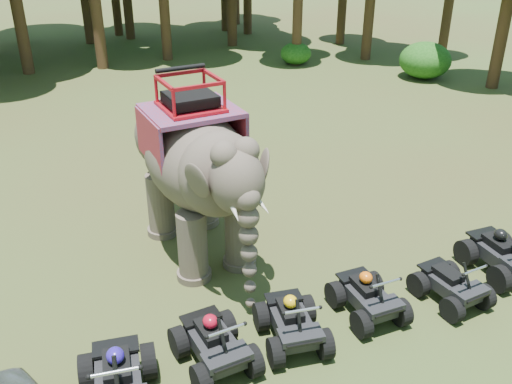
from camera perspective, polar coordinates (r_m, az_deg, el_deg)
ground at (r=13.17m, az=2.15°, el=-9.57°), size 110.00×110.00×0.00m
elephant at (r=13.55m, az=-6.07°, el=2.45°), size 2.64×5.47×4.49m
atv_0 at (r=10.41m, az=-13.68°, el=-17.38°), size 1.64×2.06×1.38m
atv_1 at (r=10.93m, az=-4.21°, el=-14.31°), size 1.38×1.81×1.28m
atv_2 at (r=11.41m, az=3.65°, el=-12.35°), size 1.48×1.85×1.24m
atv_3 at (r=12.29m, az=11.20°, el=-9.70°), size 1.21×1.64×1.20m
atv_4 at (r=13.16m, az=19.04°, el=-8.23°), size 1.26×1.64×1.15m
atv_5 at (r=14.51m, az=23.49°, el=-5.17°), size 1.39×1.85×1.32m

